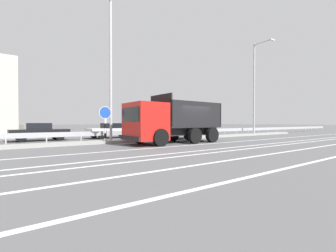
% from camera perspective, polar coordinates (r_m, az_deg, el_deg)
% --- Properties ---
extents(ground_plane, '(320.00, 320.00, 0.00)m').
position_cam_1_polar(ground_plane, '(15.82, 5.36, -4.21)').
color(ground_plane, '#565659').
extents(lane_strip_0, '(67.47, 0.16, 0.01)m').
position_cam_1_polar(lane_strip_0, '(14.13, 6.40, -4.81)').
color(lane_strip_0, silver).
rests_on(lane_strip_0, ground_plane).
extents(lane_strip_1, '(67.47, 0.16, 0.01)m').
position_cam_1_polar(lane_strip_1, '(12.50, 13.54, -5.57)').
color(lane_strip_1, silver).
rests_on(lane_strip_1, ground_plane).
extents(lane_strip_2, '(67.47, 0.16, 0.01)m').
position_cam_1_polar(lane_strip_2, '(11.94, 16.78, -5.89)').
color(lane_strip_2, silver).
rests_on(lane_strip_2, ground_plane).
extents(lane_strip_3, '(67.47, 0.16, 0.01)m').
position_cam_1_polar(lane_strip_3, '(10.93, 24.37, -6.55)').
color(lane_strip_3, silver).
rests_on(lane_strip_3, ground_plane).
extents(lane_strip_4, '(67.47, 0.16, 0.01)m').
position_cam_1_polar(lane_strip_4, '(10.09, 34.20, -7.24)').
color(lane_strip_4, silver).
rests_on(lane_strip_4, ground_plane).
extents(median_island, '(37.11, 1.10, 0.18)m').
position_cam_1_polar(median_island, '(18.12, -0.68, -3.28)').
color(median_island, gray).
rests_on(median_island, ground_plane).
extents(median_guardrail, '(67.47, 0.09, 0.78)m').
position_cam_1_polar(median_guardrail, '(19.02, -2.61, -1.63)').
color(median_guardrail, '#9EA0A5').
rests_on(median_guardrail, ground_plane).
extents(dump_truck, '(7.04, 2.84, 3.24)m').
position_cam_1_polar(dump_truck, '(14.85, -1.03, 0.49)').
color(dump_truck, red).
rests_on(dump_truck, ground_plane).
extents(median_road_sign, '(0.84, 0.16, 2.50)m').
position_cam_1_polar(median_road_sign, '(15.78, -15.65, 0.68)').
color(median_road_sign, white).
rests_on(median_road_sign, ground_plane).
extents(street_lamp_1, '(0.72, 2.81, 10.04)m').
position_cam_1_polar(street_lamp_1, '(16.38, -14.15, 15.63)').
color(street_lamp_1, '#ADADB2').
rests_on(street_lamp_1, ground_plane).
extents(street_lamp_2, '(0.71, 2.29, 10.13)m').
position_cam_1_polar(street_lamp_2, '(26.86, 21.30, 9.73)').
color(street_lamp_2, '#ADADB2').
rests_on(street_lamp_2, ground_plane).
extents(parked_car_3, '(4.11, 1.97, 1.37)m').
position_cam_1_polar(parked_car_3, '(19.90, -29.86, -1.27)').
color(parked_car_3, black).
rests_on(parked_car_3, ground_plane).
extents(parked_car_4, '(4.56, 2.22, 1.35)m').
position_cam_1_polar(parked_car_4, '(21.03, -13.89, -1.08)').
color(parked_car_4, silver).
rests_on(parked_car_4, ground_plane).
extents(parked_car_5, '(4.09, 2.00, 1.50)m').
position_cam_1_polar(parked_car_5, '(23.65, -3.69, -0.71)').
color(parked_car_5, gray).
rests_on(parked_car_5, ground_plane).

